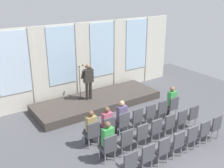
% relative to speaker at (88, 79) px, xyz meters
% --- Properties ---
extents(ground_plane, '(15.63, 15.63, 0.00)m').
position_rel_speaker_xyz_m(ground_plane, '(0.39, -4.79, -1.31)').
color(ground_plane, '#4C4C51').
extents(rear_partition, '(10.78, 0.14, 3.62)m').
position_rel_speaker_xyz_m(rear_partition, '(0.43, 1.21, 0.55)').
color(rear_partition, beige).
rests_on(rear_partition, ground).
extents(stage_platform, '(5.87, 2.08, 0.36)m').
position_rel_speaker_xyz_m(stage_platform, '(0.39, -0.12, -1.14)').
color(stage_platform, '#3F3833').
rests_on(stage_platform, ground).
extents(speaker, '(0.52, 0.69, 1.65)m').
position_rel_speaker_xyz_m(speaker, '(0.00, 0.00, 0.00)').
color(speaker, '#332D28').
rests_on(speaker, stage_platform).
extents(mic_stand, '(0.28, 0.28, 1.55)m').
position_rel_speaker_xyz_m(mic_stand, '(-0.31, 0.23, -0.62)').
color(mic_stand, black).
rests_on(mic_stand, stage_platform).
extents(chair_r0_c0, '(0.46, 0.44, 0.94)m').
position_rel_speaker_xyz_m(chair_r0_c0, '(-1.52, -2.92, -0.78)').
color(chair_r0_c0, '#99999E').
rests_on(chair_r0_c0, ground).
extents(audience_r0_c0, '(0.36, 0.39, 1.33)m').
position_rel_speaker_xyz_m(audience_r0_c0, '(-1.52, -2.84, -0.58)').
color(audience_r0_c0, '#2D2D33').
rests_on(audience_r0_c0, ground).
extents(chair_r0_c1, '(0.46, 0.44, 0.94)m').
position_rel_speaker_xyz_m(chair_r0_c1, '(-0.88, -2.92, -0.78)').
color(chair_r0_c1, '#99999E').
rests_on(chair_r0_c1, ground).
extents(audience_r0_c1, '(0.36, 0.39, 1.29)m').
position_rel_speaker_xyz_m(audience_r0_c1, '(-0.88, -2.84, -0.59)').
color(audience_r0_c1, '#2D2D33').
rests_on(audience_r0_c1, ground).
extents(chair_r0_c2, '(0.46, 0.44, 0.94)m').
position_rel_speaker_xyz_m(chair_r0_c2, '(-0.25, -2.92, -0.78)').
color(chair_r0_c2, '#99999E').
rests_on(chair_r0_c2, ground).
extents(audience_r0_c2, '(0.36, 0.39, 1.37)m').
position_rel_speaker_xyz_m(audience_r0_c2, '(-0.25, -2.84, -0.55)').
color(audience_r0_c2, '#2D2D33').
rests_on(audience_r0_c2, ground).
extents(chair_r0_c3, '(0.46, 0.44, 0.94)m').
position_rel_speaker_xyz_m(chair_r0_c3, '(0.39, -2.92, -0.78)').
color(chair_r0_c3, '#99999E').
rests_on(chair_r0_c3, ground).
extents(chair_r0_c4, '(0.46, 0.44, 0.94)m').
position_rel_speaker_xyz_m(chair_r0_c4, '(1.03, -2.92, -0.78)').
color(chair_r0_c4, '#99999E').
rests_on(chair_r0_c4, ground).
extents(chair_r0_c5, '(0.46, 0.44, 0.94)m').
position_rel_speaker_xyz_m(chair_r0_c5, '(1.66, -2.92, -0.78)').
color(chair_r0_c5, '#99999E').
rests_on(chair_r0_c5, ground).
extents(chair_r0_c6, '(0.46, 0.44, 0.94)m').
position_rel_speaker_xyz_m(chair_r0_c6, '(2.30, -2.92, -0.78)').
color(chair_r0_c6, '#99999E').
rests_on(chair_r0_c6, ground).
extents(audience_r0_c6, '(0.36, 0.39, 1.37)m').
position_rel_speaker_xyz_m(audience_r0_c6, '(2.30, -2.84, -0.56)').
color(audience_r0_c6, '#2D2D33').
rests_on(audience_r0_c6, ground).
extents(chair_r1_c0, '(0.46, 0.44, 0.94)m').
position_rel_speaker_xyz_m(chair_r1_c0, '(-1.52, -3.93, -0.78)').
color(chair_r1_c0, '#99999E').
rests_on(chair_r1_c0, ground).
extents(audience_r1_c0, '(0.36, 0.39, 1.37)m').
position_rel_speaker_xyz_m(audience_r1_c0, '(-1.52, -3.85, -0.56)').
color(audience_r1_c0, '#2D2D33').
rests_on(audience_r1_c0, ground).
extents(chair_r1_c1, '(0.46, 0.44, 0.94)m').
position_rel_speaker_xyz_m(chair_r1_c1, '(-0.88, -3.93, -0.78)').
color(chair_r1_c1, '#99999E').
rests_on(chair_r1_c1, ground).
extents(chair_r1_c2, '(0.46, 0.44, 0.94)m').
position_rel_speaker_xyz_m(chair_r1_c2, '(-0.25, -3.93, -0.78)').
color(chair_r1_c2, '#99999E').
rests_on(chair_r1_c2, ground).
extents(chair_r1_c3, '(0.46, 0.44, 0.94)m').
position_rel_speaker_xyz_m(chair_r1_c3, '(0.39, -3.93, -0.78)').
color(chair_r1_c3, '#99999E').
rests_on(chair_r1_c3, ground).
extents(chair_r1_c4, '(0.46, 0.44, 0.94)m').
position_rel_speaker_xyz_m(chair_r1_c4, '(1.03, -3.93, -0.78)').
color(chair_r1_c4, '#99999E').
rests_on(chair_r1_c4, ground).
extents(chair_r1_c5, '(0.46, 0.44, 0.94)m').
position_rel_speaker_xyz_m(chair_r1_c5, '(1.66, -3.93, -0.78)').
color(chair_r1_c5, '#99999E').
rests_on(chair_r1_c5, ground).
extents(chair_r1_c6, '(0.46, 0.44, 0.94)m').
position_rel_speaker_xyz_m(chair_r1_c6, '(2.30, -3.93, -0.78)').
color(chair_r1_c6, '#99999E').
rests_on(chair_r1_c6, ground).
extents(chair_r2_c0, '(0.46, 0.44, 0.94)m').
position_rel_speaker_xyz_m(chair_r2_c0, '(-1.52, -4.95, -0.78)').
color(chair_r2_c0, '#99999E').
rests_on(chair_r2_c0, ground).
extents(chair_r2_c1, '(0.46, 0.44, 0.94)m').
position_rel_speaker_xyz_m(chair_r2_c1, '(-0.88, -4.95, -0.78)').
color(chair_r2_c1, '#99999E').
rests_on(chair_r2_c1, ground).
extents(chair_r2_c2, '(0.46, 0.44, 0.94)m').
position_rel_speaker_xyz_m(chair_r2_c2, '(-0.25, -4.95, -0.78)').
color(chair_r2_c2, '#99999E').
rests_on(chair_r2_c2, ground).
extents(chair_r2_c3, '(0.46, 0.44, 0.94)m').
position_rel_speaker_xyz_m(chair_r2_c3, '(0.39, -4.95, -0.78)').
color(chair_r2_c3, '#99999E').
rests_on(chair_r2_c3, ground).
extents(chair_r2_c4, '(0.46, 0.44, 0.94)m').
position_rel_speaker_xyz_m(chair_r2_c4, '(1.03, -4.95, -0.78)').
color(chair_r2_c4, '#99999E').
rests_on(chair_r2_c4, ground).
extents(chair_r2_c5, '(0.46, 0.44, 0.94)m').
position_rel_speaker_xyz_m(chair_r2_c5, '(1.66, -4.95, -0.78)').
color(chair_r2_c5, '#99999E').
rests_on(chair_r2_c5, ground).
extents(chair_r2_c6, '(0.46, 0.44, 0.94)m').
position_rel_speaker_xyz_m(chair_r2_c6, '(2.30, -4.95, -0.78)').
color(chair_r2_c6, '#99999E').
rests_on(chair_r2_c6, ground).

